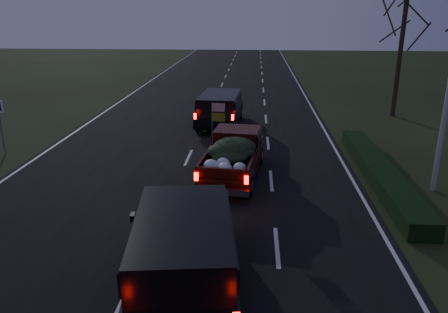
# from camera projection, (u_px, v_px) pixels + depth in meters

# --- Properties ---
(ground) EXTENTS (120.00, 120.00, 0.00)m
(ground) POSITION_uv_depth(u_px,v_px,m) (167.00, 205.00, 14.76)
(ground) COLOR black
(ground) RESTS_ON ground
(road_asphalt) EXTENTS (14.00, 120.00, 0.02)m
(road_asphalt) POSITION_uv_depth(u_px,v_px,m) (167.00, 205.00, 14.76)
(road_asphalt) COLOR black
(road_asphalt) RESTS_ON ground
(hedge_row) EXTENTS (1.00, 10.00, 0.60)m
(hedge_row) POSITION_uv_depth(u_px,v_px,m) (379.00, 172.00, 16.98)
(hedge_row) COLOR black
(hedge_row) RESTS_ON ground
(bare_tree_far) EXTENTS (3.60, 3.60, 7.00)m
(bare_tree_far) POSITION_uv_depth(u_px,v_px,m) (403.00, 29.00, 25.55)
(bare_tree_far) COLOR black
(bare_tree_far) RESTS_ON ground
(pickup_truck) EXTENTS (2.45, 5.15, 2.60)m
(pickup_truck) POSITION_uv_depth(u_px,v_px,m) (234.00, 153.00, 17.05)
(pickup_truck) COLOR #3D0C08
(pickup_truck) RESTS_ON ground
(lead_suv) EXTENTS (2.43, 5.29, 1.49)m
(lead_suv) POSITION_uv_depth(u_px,v_px,m) (220.00, 106.00, 24.57)
(lead_suv) COLOR black
(lead_suv) RESTS_ON ground
(rear_suv) EXTENTS (2.95, 5.61, 1.54)m
(rear_suv) POSITION_uv_depth(u_px,v_px,m) (183.00, 246.00, 9.96)
(rear_suv) COLOR black
(rear_suv) RESTS_ON ground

